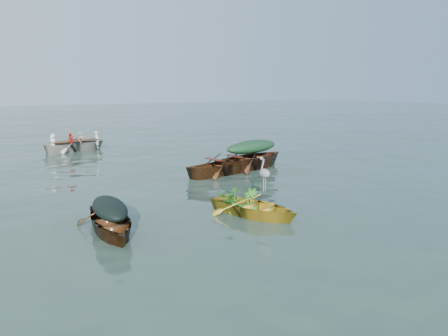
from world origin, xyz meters
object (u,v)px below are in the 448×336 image
object	(u,v)px
open_wooden_boat	(224,174)
rowed_boat	(76,151)
dark_covered_boat	(111,232)
heron	(265,179)
yellow_dinghy	(254,216)
green_tarp_boat	(252,168)

from	to	relation	value
open_wooden_boat	rowed_boat	xyz separation A→B (m)	(-3.63, 8.86, 0.00)
dark_covered_boat	heron	size ratio (longest dim) A/B	3.77
open_wooden_boat	dark_covered_boat	bearing A→B (deg)	116.20
yellow_dinghy	heron	size ratio (longest dim) A/B	3.41
heron	green_tarp_boat	bearing A→B (deg)	38.41
dark_covered_boat	heron	distance (m)	4.17
rowed_boat	heron	distance (m)	13.87
yellow_dinghy	open_wooden_boat	bearing A→B (deg)	47.08
open_wooden_boat	heron	size ratio (longest dim) A/B	4.82
rowed_boat	yellow_dinghy	bearing A→B (deg)	172.20
open_wooden_boat	heron	distance (m)	5.13
yellow_dinghy	heron	xyz separation A→B (m)	(0.49, 0.25, 0.88)
rowed_boat	heron	bearing A→B (deg)	174.35
dark_covered_boat	green_tarp_boat	size ratio (longest dim) A/B	0.69
open_wooden_boat	heron	bearing A→B (deg)	149.77
yellow_dinghy	heron	distance (m)	1.04
rowed_boat	heron	size ratio (longest dim) A/B	4.80
rowed_boat	open_wooden_boat	bearing A→B (deg)	-172.12
dark_covered_boat	rowed_boat	bearing A→B (deg)	85.82
green_tarp_boat	open_wooden_boat	distance (m)	1.63
dark_covered_boat	rowed_boat	distance (m)	13.51
green_tarp_boat	rowed_boat	size ratio (longest dim) A/B	1.14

